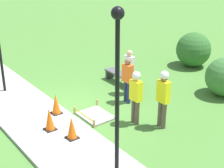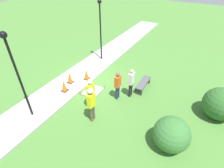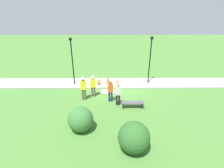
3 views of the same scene
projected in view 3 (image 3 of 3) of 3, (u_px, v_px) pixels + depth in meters
ground_plane at (118, 89)px, 15.33m from camera, size 60.00×60.00×0.00m
sidewalk at (118, 83)px, 16.32m from camera, size 28.00×2.21×0.10m
wet_concrete_patch at (108, 92)px, 14.75m from camera, size 1.21×0.97×0.27m
traffic_cone_near_patch at (117, 82)px, 15.51m from camera, size 0.34×0.34×0.70m
traffic_cone_far_patch at (108, 79)px, 16.11m from camera, size 0.34×0.34×0.73m
traffic_cone_sidewalk_edge at (99, 81)px, 15.85m from camera, size 0.34×0.34×0.69m
park_bench at (133, 104)px, 12.42m from camera, size 1.55×0.44×0.44m
worker_supervisor at (83, 86)px, 13.12m from camera, size 0.40×0.27×1.90m
worker_assistant at (93, 84)px, 13.62m from camera, size 0.40×0.26×1.79m
bystander_in_orange_shirt at (110, 90)px, 12.97m from camera, size 0.40×0.22×1.68m
bystander_in_gray_shirt at (118, 93)px, 12.46m from camera, size 0.40×0.23×1.75m
lamppost_near at (72, 55)px, 14.94m from camera, size 0.28×0.28×4.18m
lamppost_far at (150, 54)px, 15.16m from camera, size 0.28×0.28×4.23m
shrub_rounded_near at (134, 137)px, 8.58m from camera, size 1.60×1.60×1.60m
shrub_rounded_mid at (81, 119)px, 10.02m from camera, size 1.47×1.47×1.47m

